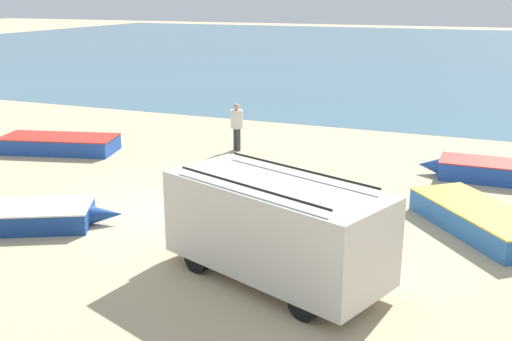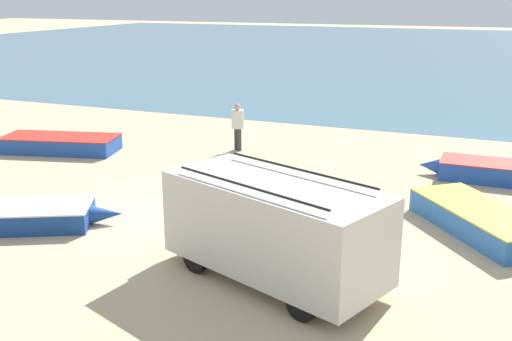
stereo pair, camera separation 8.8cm
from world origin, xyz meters
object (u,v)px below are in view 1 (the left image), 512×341
object	(u,v)px
parked_van	(275,226)
fishing_rowboat_2	(56,144)
fishing_rowboat_3	(488,170)
fishing_rowboat_0	(21,216)
fishing_rowboat_1	(483,221)
fisherman_2	(237,123)

from	to	relation	value
parked_van	fishing_rowboat_2	bearing A→B (deg)	-10.19
parked_van	fishing_rowboat_2	distance (m)	13.09
fishing_rowboat_2	fishing_rowboat_3	distance (m)	15.30
parked_van	fishing_rowboat_0	world-z (taller)	parked_van
parked_van	fishing_rowboat_1	bearing A→B (deg)	-112.14
fishing_rowboat_0	fishing_rowboat_3	distance (m)	13.94
fishing_rowboat_3	fisherman_2	xyz separation A→B (m)	(-8.90, 0.43, 0.76)
fishing_rowboat_2	fishing_rowboat_3	xyz separation A→B (m)	(15.12, 2.29, 0.01)
fishing_rowboat_1	fishing_rowboat_2	size ratio (longest dim) A/B	0.82
fishing_rowboat_0	fishing_rowboat_3	world-z (taller)	fishing_rowboat_3
fishing_rowboat_0	fishing_rowboat_3	size ratio (longest dim) A/B	1.16
fishing_rowboat_1	fishing_rowboat_3	world-z (taller)	fishing_rowboat_1
fishing_rowboat_1	parked_van	bearing A→B (deg)	-82.58
parked_van	fishing_rowboat_2	world-z (taller)	parked_van
parked_van	fishing_rowboat_3	xyz separation A→B (m)	(3.92, 9.00, -0.86)
parked_van	fishing_rowboat_1	world-z (taller)	parked_van
fisherman_2	fishing_rowboat_1	bearing A→B (deg)	-91.89
parked_van	fishing_rowboat_3	distance (m)	9.86
parked_van	fishing_rowboat_0	distance (m)	7.03
fishing_rowboat_0	fisherman_2	bearing A→B (deg)	50.55
fishing_rowboat_1	fisherman_2	distance (m)	10.34
parked_van	fisherman_2	world-z (taller)	parked_van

